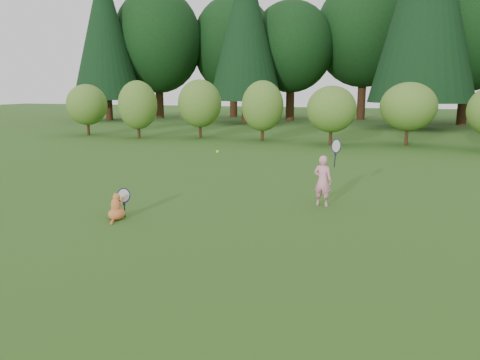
% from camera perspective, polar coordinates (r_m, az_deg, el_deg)
% --- Properties ---
extents(ground, '(100.00, 100.00, 0.00)m').
position_cam_1_polar(ground, '(7.97, -3.21, -5.92)').
color(ground, '#2C5618').
rests_on(ground, ground).
extents(shrub_row, '(28.00, 3.00, 2.80)m').
position_cam_1_polar(shrub_row, '(20.29, 10.58, 8.35)').
color(shrub_row, '#577D26').
rests_on(shrub_row, ground).
extents(child, '(0.58, 0.39, 1.54)m').
position_cam_1_polar(child, '(9.48, 10.09, 0.04)').
color(child, pink).
rests_on(child, ground).
extents(cat, '(0.36, 0.72, 0.66)m').
position_cam_1_polar(cat, '(8.74, -14.81, -3.02)').
color(cat, '#C75826').
rests_on(cat, ground).
extents(tennis_ball, '(0.07, 0.07, 0.07)m').
position_cam_1_polar(tennis_ball, '(9.69, -2.76, 3.47)').
color(tennis_ball, '#A2DC19').
rests_on(tennis_ball, ground).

